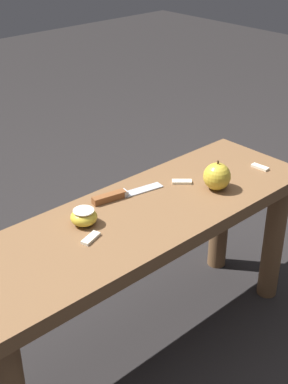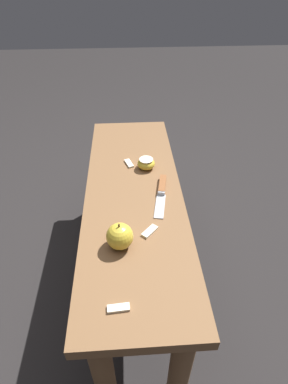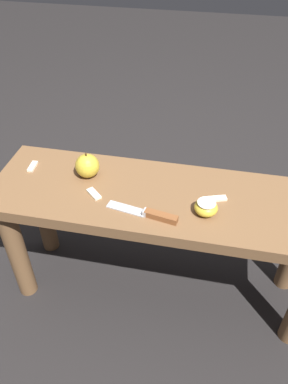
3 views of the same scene
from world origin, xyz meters
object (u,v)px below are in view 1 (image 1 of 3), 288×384
wooden_bench (141,244)px  apple_cut (84,217)px  apple_whole (217,176)px  knife (118,195)px

wooden_bench → apple_cut: apple_cut is taller
apple_whole → apple_cut: 0.42m
wooden_bench → apple_cut: (0.15, -0.06, 0.12)m
apple_whole → apple_cut: bearing=-14.8°
wooden_bench → knife: knife is taller
knife → apple_whole: size_ratio=2.47×
wooden_bench → apple_whole: 0.30m
wooden_bench → knife: bearing=-94.1°
wooden_bench → apple_whole: (-0.25, 0.05, 0.14)m
knife → wooden_bench: bearing=-83.5°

